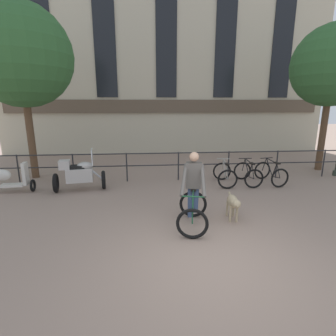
{
  "coord_description": "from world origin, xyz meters",
  "views": [
    {
      "loc": [
        -1.18,
        -4.05,
        2.78
      ],
      "look_at": [
        -0.58,
        2.86,
        1.05
      ],
      "focal_mm": 28.0,
      "sensor_mm": 36.0,
      "label": 1
    }
  ],
  "objects_px": {
    "cyclist_with_bike": "(193,194)",
    "dog": "(233,203)",
    "parked_bicycle_mid_left": "(248,174)",
    "parked_bicycle_near_lamp": "(225,174)",
    "parked_bicycle_mid_right": "(271,173)",
    "parked_motorcycle": "(79,174)",
    "parked_scooter": "(10,179)"
  },
  "relations": [
    {
      "from": "cyclist_with_bike",
      "to": "dog",
      "type": "xyz_separation_m",
      "value": [
        1.01,
        0.14,
        -0.31
      ]
    },
    {
      "from": "cyclist_with_bike",
      "to": "parked_bicycle_mid_left",
      "type": "bearing_deg",
      "value": 61.34
    },
    {
      "from": "parked_bicycle_near_lamp",
      "to": "parked_bicycle_mid_right",
      "type": "xyz_separation_m",
      "value": [
        1.67,
        0.0,
        -0.0
      ]
    },
    {
      "from": "parked_motorcycle",
      "to": "parked_bicycle_near_lamp",
      "type": "xyz_separation_m",
      "value": [
        4.88,
        0.27,
        -0.2
      ]
    },
    {
      "from": "dog",
      "to": "parked_scooter",
      "type": "distance_m",
      "value": 6.86
    },
    {
      "from": "parked_bicycle_near_lamp",
      "to": "dog",
      "type": "bearing_deg",
      "value": 83.18
    },
    {
      "from": "parked_bicycle_mid_left",
      "to": "parked_scooter",
      "type": "xyz_separation_m",
      "value": [
        -7.85,
        -0.26,
        0.1
      ]
    },
    {
      "from": "parked_bicycle_near_lamp",
      "to": "parked_motorcycle",
      "type": "bearing_deg",
      "value": 9.35
    },
    {
      "from": "parked_motorcycle",
      "to": "parked_bicycle_mid_right",
      "type": "bearing_deg",
      "value": -96.16
    },
    {
      "from": "dog",
      "to": "parked_scooter",
      "type": "xyz_separation_m",
      "value": [
        -6.35,
        2.59,
        0.01
      ]
    },
    {
      "from": "parked_bicycle_mid_right",
      "to": "parked_scooter",
      "type": "height_order",
      "value": "parked_scooter"
    },
    {
      "from": "parked_bicycle_mid_left",
      "to": "parked_scooter",
      "type": "relative_size",
      "value": 0.86
    },
    {
      "from": "parked_bicycle_mid_right",
      "to": "parked_scooter",
      "type": "bearing_deg",
      "value": -6.02
    },
    {
      "from": "parked_motorcycle",
      "to": "parked_bicycle_near_lamp",
      "type": "bearing_deg",
      "value": -95.34
    },
    {
      "from": "parked_bicycle_mid_right",
      "to": "parked_scooter",
      "type": "xyz_separation_m",
      "value": [
        -8.68,
        -0.26,
        0.1
      ]
    },
    {
      "from": "parked_bicycle_near_lamp",
      "to": "parked_scooter",
      "type": "height_order",
      "value": "parked_scooter"
    },
    {
      "from": "parked_bicycle_near_lamp",
      "to": "parked_scooter",
      "type": "bearing_deg",
      "value": 8.3
    },
    {
      "from": "cyclist_with_bike",
      "to": "parked_bicycle_mid_left",
      "type": "height_order",
      "value": "cyclist_with_bike"
    },
    {
      "from": "parked_motorcycle",
      "to": "parked_bicycle_mid_right",
      "type": "relative_size",
      "value": 1.41
    },
    {
      "from": "cyclist_with_bike",
      "to": "parked_bicycle_mid_right",
      "type": "distance_m",
      "value": 4.5
    },
    {
      "from": "cyclist_with_bike",
      "to": "parked_motorcycle",
      "type": "height_order",
      "value": "cyclist_with_bike"
    },
    {
      "from": "cyclist_with_bike",
      "to": "parked_bicycle_near_lamp",
      "type": "relative_size",
      "value": 1.45
    },
    {
      "from": "parked_bicycle_mid_right",
      "to": "parked_bicycle_mid_left",
      "type": "bearing_deg",
      "value": -7.75
    },
    {
      "from": "parked_motorcycle",
      "to": "parked_bicycle_mid_right",
      "type": "height_order",
      "value": "parked_motorcycle"
    },
    {
      "from": "parked_scooter",
      "to": "cyclist_with_bike",
      "type": "bearing_deg",
      "value": -120.66
    },
    {
      "from": "cyclist_with_bike",
      "to": "parked_scooter",
      "type": "xyz_separation_m",
      "value": [
        -5.35,
        2.73,
        -0.3
      ]
    },
    {
      "from": "cyclist_with_bike",
      "to": "parked_bicycle_mid_right",
      "type": "height_order",
      "value": "cyclist_with_bike"
    },
    {
      "from": "dog",
      "to": "parked_bicycle_near_lamp",
      "type": "relative_size",
      "value": 0.8
    },
    {
      "from": "dog",
      "to": "parked_motorcycle",
      "type": "height_order",
      "value": "parked_motorcycle"
    },
    {
      "from": "parked_bicycle_mid_left",
      "to": "cyclist_with_bike",
      "type": "bearing_deg",
      "value": 49.76
    },
    {
      "from": "cyclist_with_bike",
      "to": "parked_scooter",
      "type": "relative_size",
      "value": 1.3
    },
    {
      "from": "cyclist_with_bike",
      "to": "parked_bicycle_near_lamp",
      "type": "distance_m",
      "value": 3.45
    }
  ]
}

